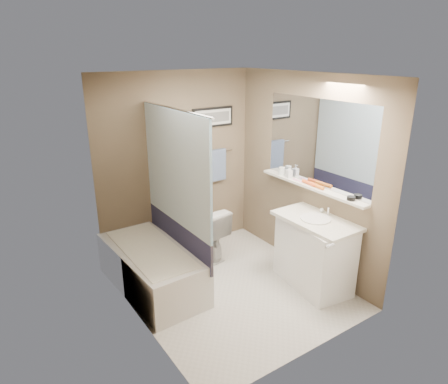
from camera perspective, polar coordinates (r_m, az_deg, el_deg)
ground at (r=4.80m, az=1.03°, el=-13.57°), size 2.50×2.50×0.00m
ceiling at (r=4.02m, az=1.24°, el=16.13°), size 2.20×2.50×0.04m
wall_back at (r=5.26m, az=-6.60°, el=3.79°), size 2.20×0.04×2.40m
wall_front at (r=3.40m, az=13.17°, el=-5.69°), size 2.20×0.04×2.40m
wall_left at (r=3.78m, az=-12.41°, el=-3.00°), size 0.04×2.50×2.40m
wall_right at (r=4.93m, az=11.47°, el=2.42°), size 0.04×2.50×2.40m
tile_surround at (r=4.29m, az=-14.89°, el=-3.32°), size 0.02×1.55×2.00m
curtain_rod at (r=4.27m, az=-7.24°, el=11.74°), size 0.02×1.55×0.02m
curtain_upper at (r=4.41m, az=-6.88°, el=3.35°), size 0.03×1.45×1.28m
curtain_lower at (r=4.70m, az=-6.48°, el=-6.28°), size 0.03×1.45×0.36m
mirror at (r=4.73m, az=13.19°, el=6.85°), size 0.02×1.60×1.00m
shelf at (r=4.83m, az=12.27°, el=0.76°), size 0.12×1.60×0.03m
towel_bar at (r=5.49m, az=-1.46°, el=5.66°), size 0.60×0.02×0.02m
towel at (r=5.52m, az=-1.33°, el=3.81°), size 0.34×0.05×0.44m
art_frame at (r=5.41m, az=-1.60°, el=10.64°), size 0.62×0.02×0.26m
art_mat at (r=5.40m, az=-1.52°, el=10.62°), size 0.56×0.00×0.20m
art_image at (r=5.40m, az=-1.50°, el=10.61°), size 0.50×0.00×0.13m
door at (r=3.87m, az=18.71°, el=-6.32°), size 0.80×0.02×2.00m
door_handle at (r=3.66m, az=14.86°, el=-7.43°), size 0.10×0.02×0.02m
bathtub at (r=4.75m, az=-10.29°, el=-10.70°), size 0.77×1.53×0.50m
tub_rim at (r=4.63m, az=-10.48°, el=-8.03°), size 0.56×1.36×0.02m
toilet at (r=5.30m, az=-2.88°, el=-5.77°), size 0.49×0.74×0.71m
vanity at (r=4.79m, az=12.73°, el=-8.59°), size 0.62×0.96×0.80m
countertop at (r=4.60m, az=13.03°, el=-4.01°), size 0.54×0.96×0.04m
sink_basin at (r=4.58m, az=12.97°, el=-3.72°), size 0.34×0.34×0.01m
faucet_spout at (r=4.71m, az=14.69°, el=-2.68°), size 0.02×0.02×0.10m
faucet_knob at (r=4.78m, az=13.78°, el=-2.53°), size 0.05×0.05×0.05m
candle_bowl_near at (r=4.46m, az=17.70°, el=-0.87°), size 0.09×0.09×0.04m
hair_brush_front at (r=4.75m, az=13.15°, el=0.85°), size 0.06×0.22×0.04m
hair_brush_back at (r=4.84m, az=12.06°, el=1.26°), size 0.06×0.22×0.04m
pink_comb at (r=4.97m, az=10.48°, el=1.65°), size 0.03×0.16×0.01m
glass_jar at (r=5.16m, az=8.27°, el=2.97°), size 0.08×0.08×0.10m
soap_bottle at (r=5.06m, az=9.28°, el=2.87°), size 0.07×0.07×0.15m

